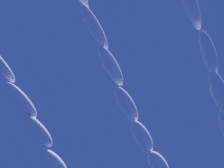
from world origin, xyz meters
The scene contains 0 objects.
Camera 1 is at (-18.21, 0.05, 1.73)m, focal length 80.41 mm.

